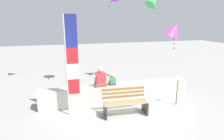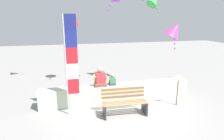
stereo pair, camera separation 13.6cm
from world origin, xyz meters
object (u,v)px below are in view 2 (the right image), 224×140
at_px(kite_green, 154,0).
at_px(kite_magenta, 174,30).
at_px(park_bench, 124,103).
at_px(sign_post, 178,88).
at_px(person_child, 112,80).
at_px(kite_red, 74,19).
at_px(person_adult, 100,79).
at_px(flag_banner, 70,60).

height_order(kite_green, kite_magenta, kite_green).
relative_size(park_bench, sign_post, 1.34).
relative_size(person_child, kite_red, 0.42).
xyz_separation_m(park_bench, kite_red, (-1.35, 3.76, 2.77)).
height_order(park_bench, person_adult, person_adult).
xyz_separation_m(flag_banner, sign_post, (3.89, -0.25, -1.21)).
height_order(kite_red, sign_post, kite_red).
bearing_deg(kite_red, person_adult, -74.95).
relative_size(person_adult, kite_red, 0.69).
bearing_deg(kite_green, sign_post, -93.52).
bearing_deg(flag_banner, kite_green, 30.91).
xyz_separation_m(flag_banner, kite_magenta, (4.42, 1.16, 0.83)).
height_order(kite_magenta, sign_post, kite_magenta).
bearing_deg(kite_green, park_bench, -129.01).
height_order(park_bench, kite_red, kite_red).
bearing_deg(sign_post, kite_green, 86.48).
bearing_deg(kite_red, kite_green, -13.77).
relative_size(park_bench, person_child, 3.39).
bearing_deg(flag_banner, person_adult, 29.82).
bearing_deg(kite_green, flag_banner, -149.09).
xyz_separation_m(park_bench, flag_banner, (-1.73, 0.43, 1.50)).
xyz_separation_m(person_adult, kite_magenta, (3.31, 0.52, 1.74)).
relative_size(person_child, sign_post, 0.39).
distance_m(flag_banner, sign_post, 4.08).
height_order(kite_green, sign_post, kite_green).
bearing_deg(person_child, kite_red, 113.97).
bearing_deg(kite_magenta, kite_green, 106.35).
bearing_deg(person_child, kite_magenta, 10.40).
relative_size(park_bench, kite_green, 1.62).
bearing_deg(kite_red, person_child, -66.03).
xyz_separation_m(park_bench, person_adult, (-0.63, 1.07, 0.59)).
distance_m(person_adult, kite_magenta, 3.78).
height_order(kite_red, kite_green, kite_green).
xyz_separation_m(park_bench, person_child, (-0.15, 1.07, 0.47)).
height_order(kite_red, kite_magenta, kite_red).
relative_size(kite_green, kite_magenta, 0.82).
relative_size(person_adult, flag_banner, 0.23).
relative_size(flag_banner, sign_post, 2.86).
bearing_deg(park_bench, kite_green, 50.99).
height_order(flag_banner, sign_post, flag_banner).
xyz_separation_m(park_bench, kite_magenta, (2.69, 1.59, 2.33)).
bearing_deg(person_adult, person_child, 0.05).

